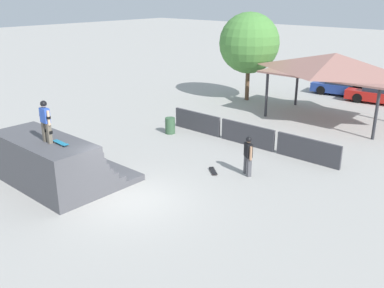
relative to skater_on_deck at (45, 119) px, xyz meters
name	(u,v)px	position (x,y,z in m)	size (l,w,h in m)	color
ground_plane	(132,200)	(2.79, 1.47, -2.83)	(160.00, 160.00, 0.00)	#A3A09B
quarter_pipe_ramp	(54,163)	(-0.51, 0.42, -1.98)	(4.70, 3.85, 1.94)	#4C4C51
skater_on_deck	(45,119)	(0.00, 0.00, 0.00)	(0.66, 0.23, 1.55)	#6B6051
skateboard_on_deck	(61,143)	(0.55, 0.18, -0.83)	(0.85, 0.24, 0.09)	silver
bystander_walking	(248,153)	(4.60, 6.09, -1.86)	(0.60, 0.44, 1.65)	#4C4C51
skateboard_on_ground	(213,171)	(3.37, 5.38, -2.77)	(0.74, 0.64, 0.09)	red
barrier_fence	(247,135)	(2.49, 9.09, -2.31)	(9.49, 0.12, 1.05)	#3D3D42
pavilion_shelter	(335,64)	(3.60, 15.87, 0.40)	(7.52, 4.30, 3.87)	#2D2D33
tree_beside_pavilion	(249,43)	(-2.83, 16.75, 1.03)	(4.01, 4.01, 5.87)	brown
trash_bin	(170,126)	(-1.57, 7.88, -2.41)	(0.52, 0.52, 0.85)	#385B3D
parked_car_blue	(342,87)	(1.42, 22.56, -2.23)	(4.32, 2.21, 1.27)	navy
parked_car_red	(382,94)	(4.48, 21.96, -2.23)	(4.73, 2.29, 1.27)	red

